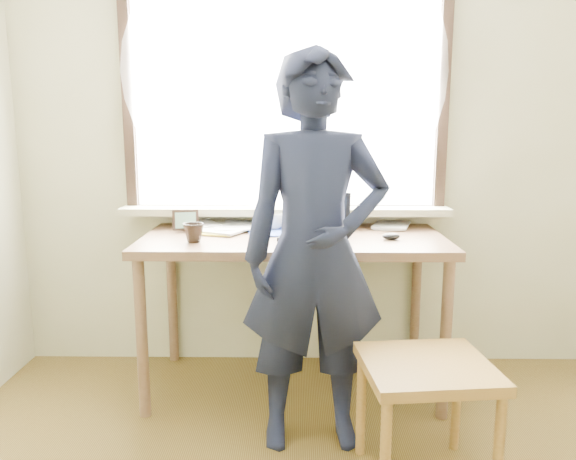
{
  "coord_description": "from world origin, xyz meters",
  "views": [
    {
      "loc": [
        -0.14,
        -1.24,
        1.41
      ],
      "look_at": [
        -0.17,
        0.95,
        1.0
      ],
      "focal_mm": 35.0,
      "sensor_mm": 36.0,
      "label": 1
    }
  ],
  "objects_px": {
    "laptop": "(316,227)",
    "mug_dark": "(194,233)",
    "mug_white": "(272,221)",
    "desk": "(294,252)",
    "work_chair": "(426,381)",
    "person": "(315,254)"
  },
  "relations": [
    {
      "from": "person",
      "to": "work_chair",
      "type": "bearing_deg",
      "value": -39.93
    },
    {
      "from": "laptop",
      "to": "mug_dark",
      "type": "distance_m",
      "value": 0.62
    },
    {
      "from": "desk",
      "to": "work_chair",
      "type": "bearing_deg",
      "value": -57.44
    },
    {
      "from": "desk",
      "to": "mug_white",
      "type": "relative_size",
      "value": 13.2
    },
    {
      "from": "desk",
      "to": "work_chair",
      "type": "xyz_separation_m",
      "value": [
        0.52,
        -0.82,
        -0.33
      ]
    },
    {
      "from": "mug_dark",
      "to": "work_chair",
      "type": "bearing_deg",
      "value": -32.52
    },
    {
      "from": "laptop",
      "to": "mug_white",
      "type": "distance_m",
      "value": 0.3
    },
    {
      "from": "laptop",
      "to": "mug_dark",
      "type": "relative_size",
      "value": 3.78
    },
    {
      "from": "work_chair",
      "to": "mug_dark",
      "type": "bearing_deg",
      "value": 147.48
    },
    {
      "from": "person",
      "to": "mug_white",
      "type": "bearing_deg",
      "value": 101.66
    },
    {
      "from": "mug_dark",
      "to": "laptop",
      "type": "bearing_deg",
      "value": 12.99
    },
    {
      "from": "work_chair",
      "to": "person",
      "type": "bearing_deg",
      "value": 145.53
    },
    {
      "from": "desk",
      "to": "mug_dark",
      "type": "relative_size",
      "value": 15.5
    },
    {
      "from": "laptop",
      "to": "work_chair",
      "type": "distance_m",
      "value": 1.0
    },
    {
      "from": "laptop",
      "to": "desk",
      "type": "bearing_deg",
      "value": 163.74
    },
    {
      "from": "work_chair",
      "to": "desk",
      "type": "bearing_deg",
      "value": 122.56
    },
    {
      "from": "work_chair",
      "to": "laptop",
      "type": "bearing_deg",
      "value": 117.42
    },
    {
      "from": "laptop",
      "to": "mug_dark",
      "type": "height_order",
      "value": "laptop"
    },
    {
      "from": "mug_dark",
      "to": "work_chair",
      "type": "relative_size",
      "value": 0.19
    },
    {
      "from": "mug_white",
      "to": "work_chair",
      "type": "distance_m",
      "value": 1.26
    },
    {
      "from": "mug_white",
      "to": "desk",
      "type": "bearing_deg",
      "value": -54.2
    },
    {
      "from": "desk",
      "to": "mug_dark",
      "type": "xyz_separation_m",
      "value": [
        -0.49,
        -0.17,
        0.13
      ]
    }
  ]
}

